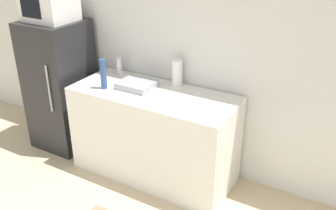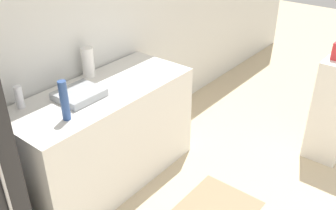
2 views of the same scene
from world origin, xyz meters
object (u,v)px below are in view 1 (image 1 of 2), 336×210
at_px(refrigerator, 60,85).
at_px(paper_towel_roll, 177,73).
at_px(bottle_tall, 103,74).
at_px(bottle_short, 119,66).
at_px(microwave, 49,5).

xyz_separation_m(refrigerator, paper_towel_roll, (1.34, 0.27, 0.32)).
distance_m(refrigerator, paper_towel_roll, 1.41).
bearing_deg(bottle_tall, bottle_short, 105.36).
distance_m(bottle_tall, paper_towel_roll, 0.71).
bearing_deg(bottle_tall, refrigerator, 168.51).
bearing_deg(paper_towel_roll, refrigerator, -168.77).
bearing_deg(bottle_tall, paper_towel_roll, 36.33).
bearing_deg(refrigerator, paper_towel_roll, 11.23).
height_order(bottle_short, paper_towel_roll, paper_towel_roll).
bearing_deg(microwave, bottle_short, 20.33).
bearing_deg(refrigerator, bottle_tall, -11.49).
distance_m(refrigerator, bottle_short, 0.75).
bearing_deg(bottle_tall, microwave, 168.60).
bearing_deg(microwave, bottle_tall, -11.40).
bearing_deg(paper_towel_roll, bottle_tall, -143.67).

